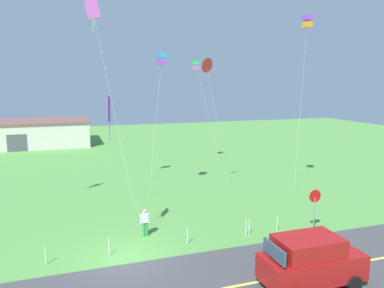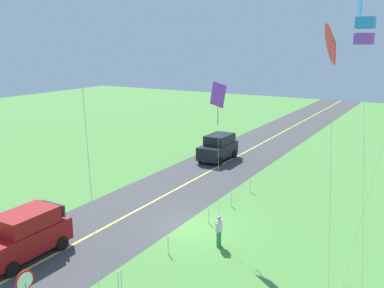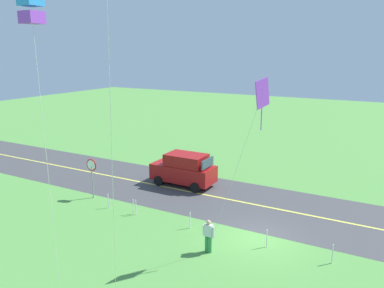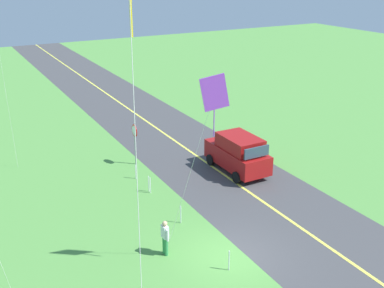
{
  "view_description": "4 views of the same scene",
  "coord_description": "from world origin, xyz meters",
  "px_view_note": "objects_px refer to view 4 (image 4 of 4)",
  "views": [
    {
      "loc": [
        -2.41,
        -17.22,
        8.6
      ],
      "look_at": [
        3.86,
        1.22,
        5.39
      ],
      "focal_mm": 34.48,
      "sensor_mm": 36.0,
      "label": 1
    },
    {
      "loc": [
        19.23,
        11.24,
        9.93
      ],
      "look_at": [
        3.29,
        1.96,
        5.59
      ],
      "focal_mm": 40.01,
      "sensor_mm": 36.0,
      "label": 2
    },
    {
      "loc": [
        -5.8,
        17.13,
        9.14
      ],
      "look_at": [
        2.55,
        2.07,
        4.96
      ],
      "focal_mm": 36.31,
      "sensor_mm": 36.0,
      "label": 3
    },
    {
      "loc": [
        -13.75,
        9.54,
        11.54
      ],
      "look_at": [
        2.15,
        0.79,
        4.48
      ],
      "focal_mm": 43.6,
      "sensor_mm": 36.0,
      "label": 4
    }
  ],
  "objects_px": {
    "person_adult_near": "(165,237)",
    "car_suv_foreground": "(238,153)",
    "kite_red_low": "(214,96)",
    "stop_sign": "(135,137)"
  },
  "relations": [
    {
      "from": "kite_red_low",
      "to": "car_suv_foreground",
      "type": "bearing_deg",
      "value": -40.17
    },
    {
      "from": "car_suv_foreground",
      "to": "stop_sign",
      "type": "distance_m",
      "value": 6.26
    },
    {
      "from": "car_suv_foreground",
      "to": "person_adult_near",
      "type": "xyz_separation_m",
      "value": [
        -5.61,
        7.44,
        -0.29
      ]
    },
    {
      "from": "stop_sign",
      "to": "kite_red_low",
      "type": "bearing_deg",
      "value": 172.74
    },
    {
      "from": "person_adult_near",
      "to": "kite_red_low",
      "type": "height_order",
      "value": "kite_red_low"
    },
    {
      "from": "person_adult_near",
      "to": "kite_red_low",
      "type": "xyz_separation_m",
      "value": [
        -1.89,
        -1.11,
        6.37
      ]
    },
    {
      "from": "stop_sign",
      "to": "kite_red_low",
      "type": "xyz_separation_m",
      "value": [
        -11.35,
        1.45,
        5.43
      ]
    },
    {
      "from": "person_adult_near",
      "to": "car_suv_foreground",
      "type": "bearing_deg",
      "value": -144.63
    },
    {
      "from": "kite_red_low",
      "to": "stop_sign",
      "type": "bearing_deg",
      "value": -7.26
    },
    {
      "from": "car_suv_foreground",
      "to": "kite_red_low",
      "type": "height_order",
      "value": "kite_red_low"
    }
  ]
}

